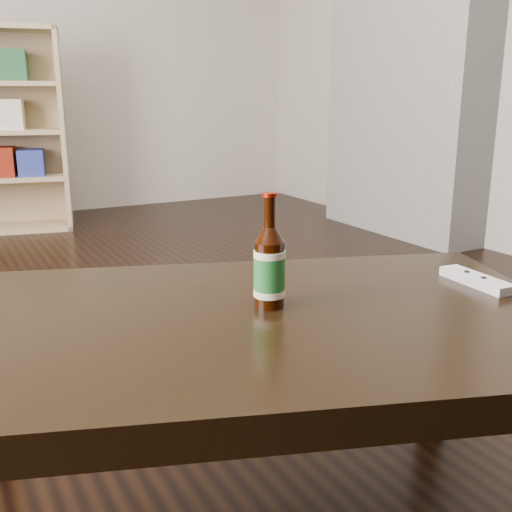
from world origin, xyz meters
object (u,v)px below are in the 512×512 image
bookshelf (8,127)px  remote (476,280)px  beer_bottle (269,268)px  coffee_table (241,345)px

bookshelf → remote: bookshelf is taller
beer_bottle → remote: beer_bottle is taller
beer_bottle → remote: bearing=-11.8°
bookshelf → beer_bottle: 3.31m
coffee_table → remote: 0.56m
remote → bookshelf: bearing=103.3°
bookshelf → coffee_table: 3.33m
coffee_table → remote: size_ratio=7.84×
bookshelf → beer_bottle: (0.06, -3.31, -0.12)m
beer_bottle → remote: 0.49m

